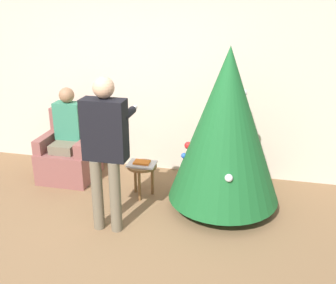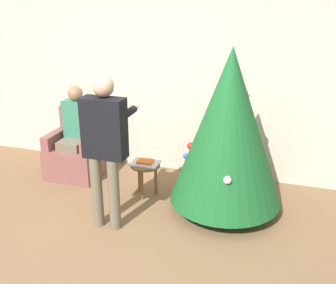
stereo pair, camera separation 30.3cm
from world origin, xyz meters
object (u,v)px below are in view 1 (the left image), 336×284
Objects in this scene: christmas_tree at (226,126)px; armchair at (70,155)px; side_stool at (142,170)px; person_seated at (67,131)px; person_standing at (105,142)px.

christmas_tree reaches higher than armchair.
christmas_tree reaches higher than side_stool.
side_stool is (1.12, -0.29, -0.33)m from person_seated.
christmas_tree is 1.35m from person_standing.
armchair is 0.55× the size of person_standing.
armchair is 1.58m from person_standing.
person_standing is (0.97, -1.03, 0.31)m from person_seated.
person_seated is at bearing 171.14° from christmas_tree.
person_seated is at bearing 165.31° from side_stool.
christmas_tree is at bearing -9.49° from armchair.
armchair is at bearing 132.45° from person_standing.
armchair reaches higher than side_stool.
person_standing is (0.97, -1.06, 0.67)m from armchair.
christmas_tree reaches higher than person_standing.
armchair is (-2.12, 0.35, -0.69)m from christmas_tree.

